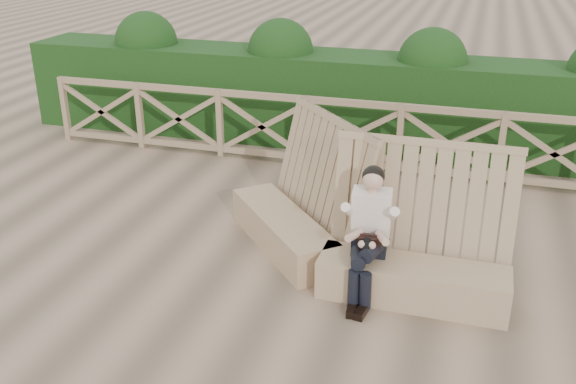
# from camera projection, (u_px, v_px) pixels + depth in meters

# --- Properties ---
(ground) EXTENTS (60.00, 60.00, 0.00)m
(ground) POSITION_uv_depth(u_px,v_px,m) (283.00, 285.00, 6.80)
(ground) COLOR brown
(ground) RESTS_ON ground
(bench) EXTENTS (3.34, 1.99, 1.55)m
(bench) POSITION_uv_depth(u_px,v_px,m) (348.00, 237.00, 6.96)
(bench) COLOR #987F57
(bench) RESTS_ON ground
(woman) EXTENTS (0.41, 0.85, 1.36)m
(woman) POSITION_uv_depth(u_px,v_px,m) (369.00, 229.00, 6.40)
(woman) COLOR black
(woman) RESTS_ON ground
(guardrail) EXTENTS (10.10, 0.09, 1.10)m
(guardrail) POSITION_uv_depth(u_px,v_px,m) (352.00, 135.00, 9.65)
(guardrail) COLOR #846B4D
(guardrail) RESTS_ON ground
(hedge) EXTENTS (12.00, 1.20, 1.50)m
(hedge) POSITION_uv_depth(u_px,v_px,m) (367.00, 102.00, 10.62)
(hedge) COLOR black
(hedge) RESTS_ON ground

